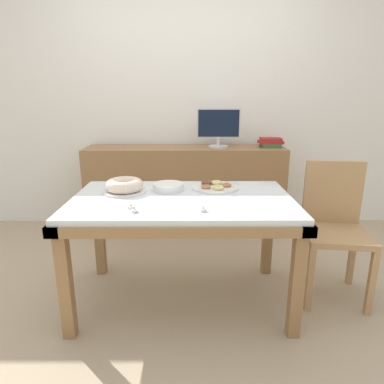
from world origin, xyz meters
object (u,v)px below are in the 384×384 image
object	(u,v)px
plate_stack	(168,187)
tealight_right_edge	(131,207)
book_stack	(271,143)
pastry_platter	(215,187)
chair	(334,223)
tealight_centre	(135,211)
tealight_near_cakes	(203,210)
cake_chocolate_round	(124,186)
computer_monitor	(219,128)

from	to	relation	value
plate_stack	tealight_right_edge	world-z (taller)	plate_stack
book_stack	pastry_platter	distance (m)	1.27
chair	plate_stack	xyz separation A→B (m)	(-1.15, 0.05, 0.25)
plate_stack	tealight_right_edge	bearing A→B (deg)	-116.21
pastry_platter	tealight_centre	bearing A→B (deg)	-133.76
chair	tealight_centre	bearing A→B (deg)	-162.89
chair	book_stack	distance (m)	1.27
tealight_near_cakes	tealight_right_edge	xyz separation A→B (m)	(-0.42, 0.05, 0.00)
pastry_platter	plate_stack	bearing A→B (deg)	-171.57
tealight_centre	book_stack	bearing A→B (deg)	55.12
chair	tealight_near_cakes	world-z (taller)	chair
plate_stack	tealight_near_cakes	bearing A→B (deg)	-63.39
cake_chocolate_round	tealight_near_cakes	bearing A→B (deg)	-37.82
book_stack	cake_chocolate_round	xyz separation A→B (m)	(-1.25, -1.18, -0.13)
plate_stack	tealight_near_cakes	xyz separation A→B (m)	(0.22, -0.45, -0.01)
plate_stack	chair	bearing A→B (deg)	-2.72
tealight_centre	tealight_near_cakes	bearing A→B (deg)	1.69
chair	book_stack	size ratio (longest dim) A/B	3.94
computer_monitor	pastry_platter	xyz separation A→B (m)	(-0.11, -1.09, -0.31)
book_stack	plate_stack	size ratio (longest dim) A/B	1.14
pastry_platter	tealight_near_cakes	bearing A→B (deg)	-101.39
computer_monitor	tealight_near_cakes	bearing A→B (deg)	-97.40
pastry_platter	computer_monitor	bearing A→B (deg)	84.43
tealight_centre	chair	bearing A→B (deg)	17.11
cake_chocolate_round	pastry_platter	bearing A→B (deg)	8.60
chair	tealight_right_edge	world-z (taller)	chair
computer_monitor	plate_stack	bearing A→B (deg)	-110.68
computer_monitor	pastry_platter	world-z (taller)	computer_monitor
chair	pastry_platter	size ratio (longest dim) A/B	2.90
chair	plate_stack	size ratio (longest dim) A/B	4.48
tealight_near_cakes	tealight_centre	bearing A→B (deg)	-178.31
computer_monitor	cake_chocolate_round	distance (m)	1.41
computer_monitor	pastry_platter	bearing A→B (deg)	-95.57
computer_monitor	tealight_centre	xyz separation A→B (m)	(-0.59, -1.60, -0.31)
tealight_centre	pastry_platter	bearing A→B (deg)	46.24
book_stack	cake_chocolate_round	size ratio (longest dim) A/B	0.82
computer_monitor	tealight_near_cakes	distance (m)	1.63
chair	tealight_centre	xyz separation A→B (m)	(-1.31, -0.40, 0.23)
pastry_platter	tealight_near_cakes	world-z (taller)	pastry_platter
chair	plate_stack	world-z (taller)	chair
tealight_centre	computer_monitor	bearing A→B (deg)	69.69
chair	tealight_near_cakes	xyz separation A→B (m)	(-0.93, -0.39, 0.23)
tealight_centre	tealight_right_edge	xyz separation A→B (m)	(-0.03, 0.07, 0.00)
pastry_platter	plate_stack	xyz separation A→B (m)	(-0.32, -0.05, 0.01)
chair	computer_monitor	xyz separation A→B (m)	(-0.72, 1.19, 0.54)
tealight_near_cakes	tealight_centre	world-z (taller)	same
cake_chocolate_round	computer_monitor	bearing A→B (deg)	58.59
plate_stack	pastry_platter	bearing A→B (deg)	8.43
chair	tealight_near_cakes	distance (m)	1.03
computer_monitor	plate_stack	xyz separation A→B (m)	(-0.43, -1.14, -0.29)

